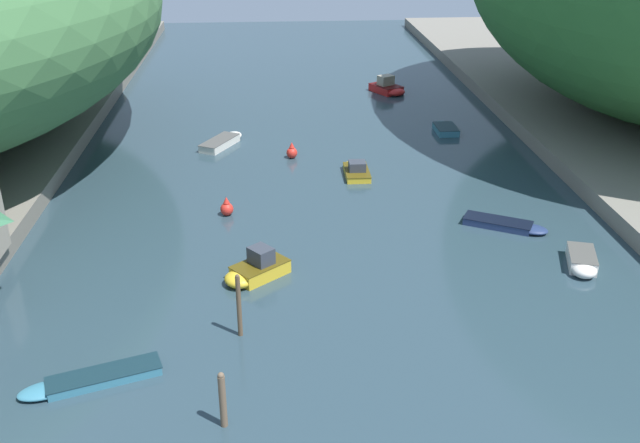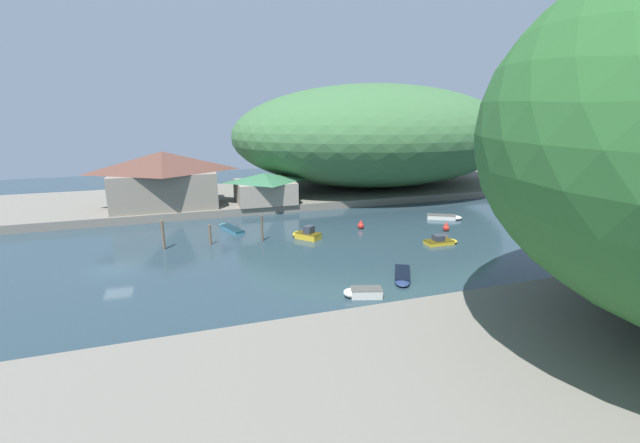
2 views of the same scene
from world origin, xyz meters
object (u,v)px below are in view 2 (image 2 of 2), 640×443
boathouse_shed (265,187)px  boat_far_upstream (306,234)px  channel_buoy_near (446,227)px  person_on_quay (257,198)px  boat_red_skiff (564,257)px  boat_navy_launch (402,277)px  boat_near_quay (361,293)px  channel_buoy_far (361,225)px  boat_white_cruiser (625,237)px  boat_moored_right (442,241)px  boat_cabin_cruiser (445,217)px  boat_small_dinghy (230,228)px  waterfront_building (164,178)px

boathouse_shed → boat_far_upstream: 16.75m
channel_buoy_near → person_on_quay: (-17.79, -20.31, 1.62)m
channel_buoy_near → boat_red_skiff: bearing=23.1°
boat_navy_launch → boat_near_quay: 5.51m
boat_near_quay → channel_buoy_far: 20.25m
channel_buoy_far → channel_buoy_near: bearing=66.0°
boat_white_cruiser → boat_near_quay: bearing=67.4°
boat_white_cruiser → boat_moored_right: bearing=45.0°
boat_white_cruiser → channel_buoy_far: size_ratio=3.53×
boat_navy_launch → boat_near_quay: size_ratio=1.44×
boat_far_upstream → boat_cabin_cruiser: bearing=-32.5°
boat_red_skiff → boat_small_dinghy: bearing=-125.8°
boat_navy_launch → boat_white_cruiser: bearing=-147.4°
channel_buoy_near → boat_near_quay: bearing=-51.1°
boathouse_shed → boat_white_cruiser: boathouse_shed is taller
boat_far_upstream → boat_navy_launch: bearing=-111.5°
boat_far_upstream → person_on_quay: person_on_quay is taller
boat_cabin_cruiser → boat_near_quay: bearing=-19.0°
boat_navy_launch → person_on_quay: person_on_quay is taller
boat_white_cruiser → boat_red_skiff: (2.64, -11.91, -0.23)m
boat_near_quay → channel_buoy_near: size_ratio=2.81×
waterfront_building → boat_cabin_cruiser: bearing=67.4°
channel_buoy_near → boat_navy_launch: bearing=-46.6°
boathouse_shed → person_on_quay: boathouse_shed is taller
boat_far_upstream → waterfront_building: bearing=91.9°
boat_moored_right → person_on_quay: bearing=-142.3°
waterfront_building → boat_navy_launch: (32.24, 20.37, -4.98)m
boat_cabin_cruiser → boat_navy_launch: boat_cabin_cruiser is taller
boat_near_quay → boat_far_upstream: size_ratio=0.91×
boat_navy_launch → boat_moored_right: 12.00m
boat_red_skiff → person_on_quay: size_ratio=1.94×
boat_cabin_cruiser → channel_buoy_far: channel_buoy_far is taller
boat_red_skiff → boat_moored_right: 12.09m
boat_cabin_cruiser → channel_buoy_far: (0.81, -13.00, 0.17)m
boat_small_dinghy → channel_buoy_far: 16.50m
waterfront_building → boat_far_upstream: size_ratio=4.10×
waterfront_building → channel_buoy_near: bearing=58.5°
boathouse_shed → boat_white_cruiser: (28.88, 36.19, -2.86)m
boat_moored_right → boat_white_cruiser: bearing=75.2°
boat_small_dinghy → boat_near_quay: bearing=-90.4°
boathouse_shed → person_on_quay: size_ratio=5.37×
boat_cabin_cruiser → boat_moored_right: size_ratio=1.24×
boat_small_dinghy → boat_navy_launch: size_ratio=1.16×
boat_red_skiff → boat_navy_launch: boat_red_skiff is taller
boat_red_skiff → boat_navy_launch: (-0.56, -18.03, -0.05)m
waterfront_building → boat_far_upstream: waterfront_building is taller
boat_red_skiff → boat_far_upstream: (-15.09, -22.75, 0.22)m
waterfront_building → boat_small_dinghy: 14.39m
boat_white_cruiser → boat_red_skiff: 12.20m
person_on_quay → boat_far_upstream: bearing=-67.3°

